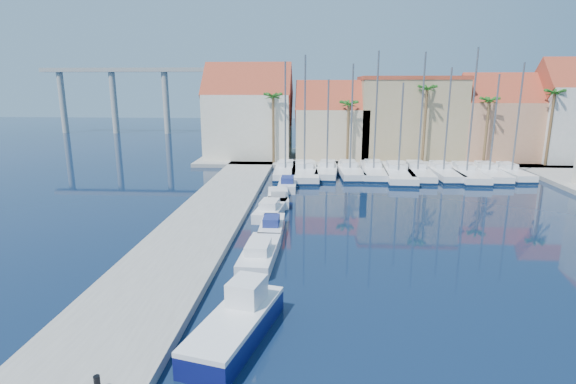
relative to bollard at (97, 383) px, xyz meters
name	(u,v)px	position (x,y,z in m)	size (l,w,h in m)	color
ground	(317,330)	(7.65, 5.26, -0.78)	(260.00, 260.00, 0.00)	black
quay_west	(198,229)	(-1.35, 18.76, -0.53)	(6.00, 77.00, 0.50)	gray
shore_north	(385,158)	(17.65, 53.26, -0.53)	(54.00, 16.00, 0.50)	gray
bollard	(97,383)	(0.00, 0.00, 0.00)	(0.23, 0.23, 0.56)	black
fishing_boat	(237,322)	(4.16, 4.42, -0.02)	(3.74, 6.89, 2.29)	#0D1251
motorboat_west_0	(260,253)	(4.01, 13.35, -0.27)	(2.23, 6.28, 1.40)	white
motorboat_west_1	(272,226)	(4.24, 18.85, -0.27)	(1.72, 5.18, 1.40)	white
motorboat_west_2	(271,209)	(3.68, 23.68, -0.27)	(2.62, 6.40, 1.40)	white
motorboat_west_3	(278,197)	(3.93, 27.96, -0.27)	(2.43, 6.10, 1.40)	white
motorboat_west_4	(288,184)	(4.46, 33.69, -0.27)	(1.92, 5.75, 1.40)	white
sailboat_0	(286,170)	(3.74, 41.01, -0.18)	(2.88, 9.89, 13.47)	white
sailboat_1	(304,171)	(6.05, 40.55, -0.20)	(3.68, 11.91, 14.15)	white
sailboat_2	(327,170)	(8.84, 41.38, -0.20)	(3.25, 9.65, 11.44)	white
sailboat_3	(349,170)	(11.56, 41.49, -0.19)	(3.36, 10.23, 13.22)	white
sailboat_4	(373,170)	(14.49, 41.67, -0.18)	(3.28, 10.73, 14.66)	white
sailboat_5	(397,173)	(17.26, 40.53, -0.23)	(3.71, 12.16, 11.09)	white
sailboat_6	(417,171)	(19.70, 41.31, -0.19)	(3.36, 10.97, 14.49)	white
sailboat_7	(442,172)	(22.70, 41.32, -0.20)	(3.07, 10.35, 12.78)	white
sailboat_8	(465,173)	(25.28, 40.79, -0.18)	(3.22, 11.06, 14.93)	white
sailboat_9	(487,172)	(28.12, 41.37, -0.21)	(3.17, 10.36, 12.04)	white
sailboat_10	(510,172)	(30.73, 41.44, -0.16)	(2.86, 8.89, 13.31)	white
building_0	(249,115)	(-2.35, 52.26, 5.74)	(12.30, 9.00, 13.50)	beige
building_1	(332,124)	(9.65, 52.26, 4.51)	(10.30, 8.00, 11.00)	#CBB68F
building_2	(408,117)	(20.65, 53.26, 5.48)	(14.20, 10.20, 11.50)	tan
building_3	(496,121)	(32.65, 52.26, 5.08)	(10.30, 8.00, 12.00)	tan
building_4	(567,114)	(41.65, 51.26, 6.18)	(8.30, 8.00, 14.00)	silver
palm_0	(273,98)	(1.65, 47.26, 8.30)	(2.60, 2.60, 10.15)	brown
palm_1	(349,106)	(11.65, 47.26, 7.35)	(2.60, 2.60, 9.15)	brown
palm_2	(427,91)	(21.65, 47.26, 9.24)	(2.60, 2.60, 11.15)	brown
palm_3	(489,103)	(29.65, 47.26, 7.83)	(2.60, 2.60, 9.65)	brown
palm_4	(555,95)	(37.65, 47.26, 8.77)	(2.60, 2.60, 10.65)	brown
viaduct	(143,87)	(-31.42, 87.26, 9.47)	(48.00, 2.20, 14.45)	#9E9E99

